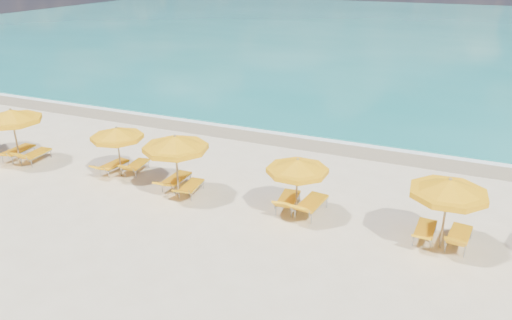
% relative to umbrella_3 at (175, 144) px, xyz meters
% --- Properties ---
extents(ground_plane, '(120.00, 120.00, 0.00)m').
position_rel_umbrella_3_xyz_m(ground_plane, '(2.38, 0.13, -2.03)').
color(ground_plane, beige).
extents(ocean, '(120.00, 80.00, 0.30)m').
position_rel_umbrella_3_xyz_m(ocean, '(2.38, 48.13, -2.03)').
color(ocean, '#157773').
rests_on(ocean, ground).
extents(wet_sand_band, '(120.00, 2.60, 0.01)m').
position_rel_umbrella_3_xyz_m(wet_sand_band, '(2.38, 7.53, -2.03)').
color(wet_sand_band, tan).
rests_on(wet_sand_band, ground).
extents(foam_line, '(120.00, 1.20, 0.03)m').
position_rel_umbrella_3_xyz_m(foam_line, '(2.38, 8.33, -2.03)').
color(foam_line, white).
rests_on(foam_line, ground).
extents(whitecap_near, '(14.00, 0.36, 0.05)m').
position_rel_umbrella_3_xyz_m(whitecap_near, '(-3.62, 17.13, -2.03)').
color(whitecap_near, white).
rests_on(whitecap_near, ground).
extents(whitecap_far, '(18.00, 0.30, 0.05)m').
position_rel_umbrella_3_xyz_m(whitecap_far, '(10.38, 24.13, -2.03)').
color(whitecap_far, white).
rests_on(whitecap_far, ground).
extents(umbrella_1, '(2.97, 2.97, 2.42)m').
position_rel_umbrella_3_xyz_m(umbrella_1, '(-7.87, 0.03, 0.03)').
color(umbrella_1, '#9E814F').
rests_on(umbrella_1, ground).
extents(umbrella_2, '(2.35, 2.35, 2.08)m').
position_rel_umbrella_3_xyz_m(umbrella_2, '(-3.05, 0.62, -0.26)').
color(umbrella_2, '#9E814F').
rests_on(umbrella_2, ground).
extents(umbrella_3, '(2.73, 2.73, 2.38)m').
position_rel_umbrella_3_xyz_m(umbrella_3, '(0.00, 0.00, 0.00)').
color(umbrella_3, '#9E814F').
rests_on(umbrella_3, ground).
extents(umbrella_4, '(2.68, 2.68, 2.10)m').
position_rel_umbrella_3_xyz_m(umbrella_4, '(4.43, 0.32, -0.24)').
color(umbrella_4, '#9E814F').
rests_on(umbrella_4, ground).
extents(umbrella_5, '(2.86, 2.86, 2.31)m').
position_rel_umbrella_3_xyz_m(umbrella_5, '(9.08, 0.13, -0.06)').
color(umbrella_5, '#9E814F').
rests_on(umbrella_5, ground).
extents(lounger_1_left, '(0.71, 1.99, 0.71)m').
position_rel_umbrella_3_xyz_m(lounger_1_left, '(-8.30, 0.33, -1.80)').
color(lounger_1_left, '#A5A8AD').
rests_on(lounger_1_left, ground).
extents(lounger_1_right, '(0.71, 1.80, 0.79)m').
position_rel_umbrella_3_xyz_m(lounger_1_right, '(-7.32, 0.37, -1.81)').
color(lounger_1_right, '#A5A8AD').
rests_on(lounger_1_right, ground).
extents(lounger_2_left, '(0.75, 1.75, 0.63)m').
position_rel_umbrella_3_xyz_m(lounger_2_left, '(-3.56, 0.79, -1.83)').
color(lounger_2_left, '#A5A8AD').
rests_on(lounger_2_left, ground).
extents(lounger_2_right, '(0.75, 1.71, 0.71)m').
position_rel_umbrella_3_xyz_m(lounger_2_right, '(-2.68, 1.14, -1.83)').
color(lounger_2_right, '#A5A8AD').
rests_on(lounger_2_right, ground).
extents(lounger_3_left, '(0.61, 1.84, 0.67)m').
position_rel_umbrella_3_xyz_m(lounger_3_left, '(-0.46, 0.56, -1.82)').
color(lounger_3_left, '#A5A8AD').
rests_on(lounger_3_left, ground).
extents(lounger_3_right, '(0.72, 1.73, 0.62)m').
position_rel_umbrella_3_xyz_m(lounger_3_right, '(0.36, 0.29, -1.83)').
color(lounger_3_right, '#A5A8AD').
rests_on(lounger_3_right, ground).
extents(lounger_4_left, '(0.79, 1.87, 0.80)m').
position_rel_umbrella_3_xyz_m(lounger_4_left, '(4.02, 0.62, -1.81)').
color(lounger_4_left, '#A5A8AD').
rests_on(lounger_4_left, ground).
extents(lounger_4_right, '(0.87, 2.06, 0.86)m').
position_rel_umbrella_3_xyz_m(lounger_4_right, '(4.86, 0.59, -1.79)').
color(lounger_4_right, '#A5A8AD').
rests_on(lounger_4_right, ground).
extents(lounger_5_left, '(0.63, 1.76, 0.69)m').
position_rel_umbrella_3_xyz_m(lounger_5_left, '(8.59, 0.41, -1.82)').
color(lounger_5_left, '#A5A8AD').
rests_on(lounger_5_left, ground).
extents(lounger_5_right, '(0.79, 1.85, 0.81)m').
position_rel_umbrella_3_xyz_m(lounger_5_right, '(9.57, 0.41, -1.81)').
color(lounger_5_right, '#A5A8AD').
rests_on(lounger_5_right, ground).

